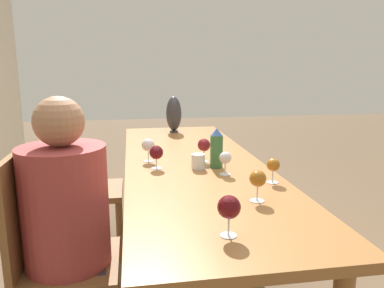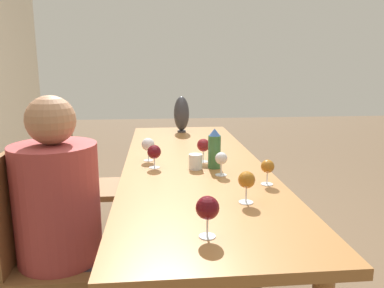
% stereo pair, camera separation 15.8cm
% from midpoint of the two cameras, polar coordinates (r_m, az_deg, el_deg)
% --- Properties ---
extents(ground_plane, '(14.00, 14.00, 0.00)m').
position_cam_midpoint_polar(ground_plane, '(2.59, 1.96, -18.89)').
color(ground_plane, brown).
extents(dining_table, '(2.54, 0.82, 0.75)m').
position_cam_midpoint_polar(dining_table, '(2.32, 2.08, -4.47)').
color(dining_table, '#936033').
rests_on(dining_table, ground_plane).
extents(water_bottle, '(0.07, 0.07, 0.23)m').
position_cam_midpoint_polar(water_bottle, '(2.15, 5.54, -0.77)').
color(water_bottle, '#336638').
rests_on(water_bottle, dining_table).
extents(water_tumbler, '(0.08, 0.08, 0.09)m').
position_cam_midpoint_polar(water_tumbler, '(2.13, 2.58, -2.71)').
color(water_tumbler, silver).
rests_on(water_tumbler, dining_table).
extents(vase, '(0.13, 0.13, 0.31)m').
position_cam_midpoint_polar(vase, '(3.26, -0.27, 4.61)').
color(vase, '#2D2D33').
rests_on(vase, dining_table).
extents(wine_glass_0, '(0.08, 0.08, 0.13)m').
position_cam_midpoint_polar(wine_glass_0, '(2.15, -3.69, -1.28)').
color(wine_glass_0, silver).
rests_on(wine_glass_0, dining_table).
extents(wine_glass_1, '(0.08, 0.08, 0.14)m').
position_cam_midpoint_polar(wine_glass_1, '(2.31, -4.76, -0.13)').
color(wine_glass_1, silver).
rests_on(wine_glass_1, dining_table).
extents(wine_glass_2, '(0.08, 0.08, 0.15)m').
position_cam_midpoint_polar(wine_glass_2, '(1.30, 5.91, -9.78)').
color(wine_glass_2, silver).
rests_on(wine_glass_2, dining_table).
extents(wine_glass_3, '(0.07, 0.07, 0.14)m').
position_cam_midpoint_polar(wine_glass_3, '(1.64, 11.09, -5.51)').
color(wine_glass_3, silver).
rests_on(wine_glass_3, dining_table).
extents(wine_glass_4, '(0.07, 0.07, 0.13)m').
position_cam_midpoint_polar(wine_glass_4, '(1.90, 13.80, -3.46)').
color(wine_glass_4, silver).
rests_on(wine_glass_4, dining_table).
extents(wine_glass_5, '(0.07, 0.07, 0.13)m').
position_cam_midpoint_polar(wine_glass_5, '(2.01, 6.73, -2.31)').
color(wine_glass_5, silver).
rests_on(wine_glass_5, dining_table).
extents(wine_glass_6, '(0.08, 0.08, 0.14)m').
position_cam_midpoint_polar(wine_glass_6, '(2.27, 3.74, -0.26)').
color(wine_glass_6, silver).
rests_on(wine_glass_6, dining_table).
extents(chair_near, '(0.44, 0.44, 0.96)m').
position_cam_midpoint_polar(chair_near, '(1.88, -19.35, -14.72)').
color(chair_near, brown).
rests_on(chair_near, ground_plane).
extents(chair_far, '(0.44, 0.44, 0.96)m').
position_cam_midpoint_polar(chair_far, '(2.81, -14.46, -5.36)').
color(chair_far, brown).
rests_on(chair_far, ground_plane).
extents(person_near, '(0.38, 0.38, 1.21)m').
position_cam_midpoint_polar(person_near, '(1.80, -16.78, -11.12)').
color(person_near, '#2D2D38').
rests_on(person_near, ground_plane).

